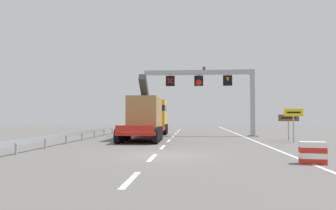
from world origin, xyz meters
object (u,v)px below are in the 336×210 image
(overhead_lane_gantry, at_px, (214,83))
(exit_sign_yellow, at_px, (294,117))
(crash_barrier_striped, at_px, (313,153))
(tourist_info_sign_brown, at_px, (289,121))
(heavy_haul_truck_red, at_px, (149,116))

(overhead_lane_gantry, relative_size, exit_sign_yellow, 4.44)
(exit_sign_yellow, distance_m, crash_barrier_striped, 10.95)
(crash_barrier_striped, bearing_deg, exit_sign_yellow, 76.36)
(exit_sign_yellow, distance_m, tourist_info_sign_brown, 2.21)
(exit_sign_yellow, bearing_deg, crash_barrier_striped, -103.64)
(tourist_info_sign_brown, relative_size, crash_barrier_striped, 1.95)
(overhead_lane_gantry, bearing_deg, crash_barrier_striped, -81.11)
(overhead_lane_gantry, xyz_separation_m, heavy_haul_truck_red, (-6.19, -1.93, -3.25))
(overhead_lane_gantry, height_order, tourist_info_sign_brown, overhead_lane_gantry)
(overhead_lane_gantry, distance_m, tourist_info_sign_brown, 8.39)
(tourist_info_sign_brown, bearing_deg, overhead_lane_gantry, 138.11)
(exit_sign_yellow, bearing_deg, tourist_info_sign_brown, 82.50)
(heavy_haul_truck_red, distance_m, crash_barrier_striped, 18.26)
(tourist_info_sign_brown, xyz_separation_m, crash_barrier_striped, (-2.85, -12.72, -1.14))
(overhead_lane_gantry, bearing_deg, tourist_info_sign_brown, -41.89)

